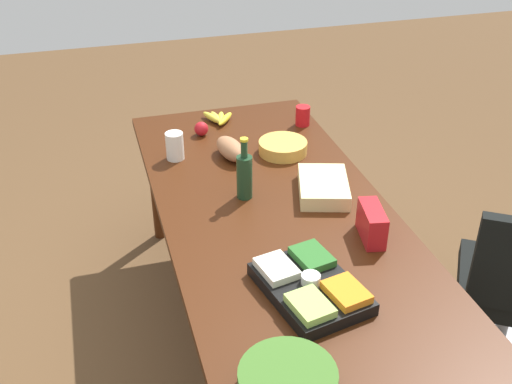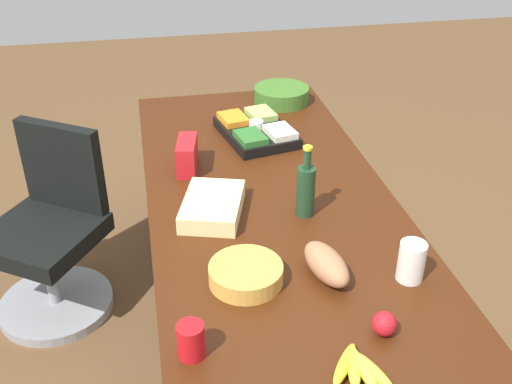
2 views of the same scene
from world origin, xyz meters
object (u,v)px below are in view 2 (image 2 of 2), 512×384
Objects in this scene: office_chair at (51,244)px; red_solo_cup at (191,340)px; veggie_tray at (256,130)px; mayo_jar at (411,261)px; bread_loaf at (326,264)px; conference_table at (270,211)px; salad_bowl at (281,95)px; chip_bag_red at (187,155)px; banana_bunch at (359,368)px; wine_bottle at (306,189)px; chip_bowl at (246,274)px; sheet_cake at (213,206)px; apple_red at (384,324)px.

office_chair reaches higher than red_solo_cup.
veggie_tray is 3.32× the size of mayo_jar.
conference_table is at bearing -172.45° from bread_loaf.
chip_bag_red reaches higher than salad_bowl.
bread_loaf is 0.55m from red_solo_cup.
bread_loaf reaches higher than banana_bunch.
mayo_jar reaches higher than conference_table.
veggie_tray is (-0.56, 0.05, 0.11)m from conference_table.
banana_bunch is 0.83m from wine_bottle.
salad_bowl is 1.91m from red_solo_cup.
office_chair reaches higher than chip_bowl.
bread_loaf is 1.69× the size of mayo_jar.
red_solo_cup is (1.25, 0.57, 0.47)m from office_chair.
mayo_jar is (0.07, 0.27, 0.02)m from bread_loaf.
salad_bowl reaches higher than conference_table.
sheet_cake is at bearing -70.69° from conference_table.
chip_bag_red is at bearing -164.91° from banana_bunch.
chip_bag_red is (-0.84, -0.38, 0.02)m from bread_loaf.
chip_bowl is (-0.02, -0.27, -0.02)m from bread_loaf.
veggie_tray is (-1.40, -0.11, -0.00)m from apple_red.
chip_bowl is at bearing -20.77° from conference_table.
salad_bowl is (-1.58, -0.07, -0.03)m from mayo_jar.
salad_bowl is 0.94× the size of sheet_cake.
apple_red is 0.16× the size of veggie_tray.
red_solo_cup is at bearing -110.26° from banana_bunch.
bread_loaf is (1.10, 0.02, 0.01)m from veggie_tray.
wine_bottle is 1.24× the size of bread_loaf.
chip_bag_red is at bearing -144.28° from mayo_jar.
conference_table is 30.70× the size of apple_red.
apple_red is at bearing 4.81° from wine_bottle.
red_solo_cup is (0.66, -0.52, -0.06)m from wine_bottle.
chip_bag_red is at bearing 78.22° from office_chair.
salad_bowl is at bearing 151.23° from veggie_tray.
office_chair reaches higher than apple_red.
salad_bowl is (-1.51, 0.21, -0.01)m from bread_loaf.
office_chair is at bearing -101.78° from chip_bag_red.
office_chair reaches higher than chip_bag_red.
office_chair is at bearing -138.23° from apple_red.
bread_loaf is 0.56m from sheet_cake.
conference_table is 9.72× the size of bread_loaf.
red_solo_cup reaches higher than salad_bowl.
office_chair is 1.79m from banana_bunch.
wine_bottle is at bearing 42.31° from chip_bag_red.
veggie_tray reaches higher than chip_bowl.
office_chair is at bearing -125.63° from sheet_cake.
office_chair is 1.45m from red_solo_cup.
chip_bowl is (-0.09, -0.54, -0.04)m from mayo_jar.
wine_bottle is at bearing 141.85° from red_solo_cup.
veggie_tray is 1.21m from mayo_jar.
mayo_jar is 0.78m from red_solo_cup.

